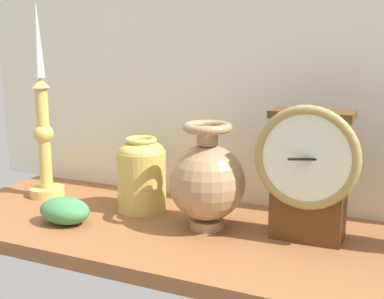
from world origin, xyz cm
name	(u,v)px	position (x,y,z in cm)	size (l,w,h in cm)	color
ground_plane	(198,236)	(0.00, 0.00, -1.20)	(100.00, 36.00, 2.40)	brown
back_wall	(238,38)	(0.00, 18.50, 32.50)	(120.00, 2.00, 65.00)	silver
mantel_clock	(309,171)	(17.73, 3.43, 11.52)	(16.42, 8.86, 22.37)	#543014
candlestick_tall_left	(44,132)	(-36.97, 4.82, 13.61)	(7.20, 7.20, 39.65)	#D5B557
brass_vase_bulbous	(207,180)	(0.94, 1.54, 8.54)	(13.13, 13.13, 18.43)	#9F7E58
brass_vase_jar	(142,173)	(-14.14, 5.26, 7.38)	(9.27, 9.27, 14.15)	#CAB252
ivy_sprig	(65,211)	(-22.79, -7.02, 2.36)	(9.66, 6.76, 4.71)	#40884F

